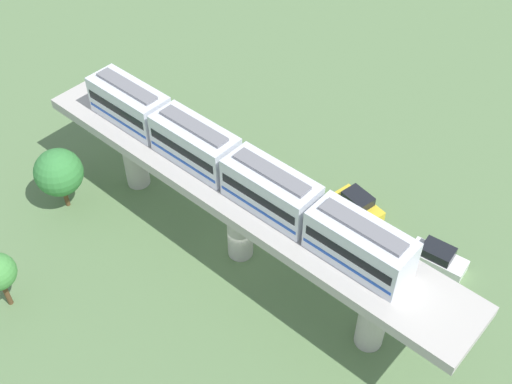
% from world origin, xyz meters
% --- Properties ---
extents(ground_plane, '(120.00, 120.00, 0.00)m').
position_xyz_m(ground_plane, '(0.00, 0.00, 0.00)').
color(ground_plane, '#5B7A4C').
extents(viaduct, '(5.20, 35.80, 6.98)m').
position_xyz_m(viaduct, '(0.00, 0.00, 5.49)').
color(viaduct, '#B7B2AA').
rests_on(viaduct, ground).
extents(train, '(2.64, 27.45, 3.24)m').
position_xyz_m(train, '(0.00, 0.65, 8.51)').
color(train, silver).
rests_on(train, viaduct).
extents(parked_car_yellow, '(2.55, 4.46, 1.76)m').
position_xyz_m(parked_car_yellow, '(9.42, -4.16, 0.74)').
color(parked_car_yellow, yellow).
rests_on(parked_car_yellow, ground).
extents(parked_car_white, '(2.22, 4.36, 1.76)m').
position_xyz_m(parked_car_white, '(8.79, -11.71, 0.74)').
color(parked_car_white, white).
rests_on(parked_car_white, ground).
extents(tree_near_viaduct, '(3.81, 3.81, 5.52)m').
position_xyz_m(tree_near_viaduct, '(-5.59, 13.96, 3.60)').
color(tree_near_viaduct, brown).
rests_on(tree_near_viaduct, ground).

